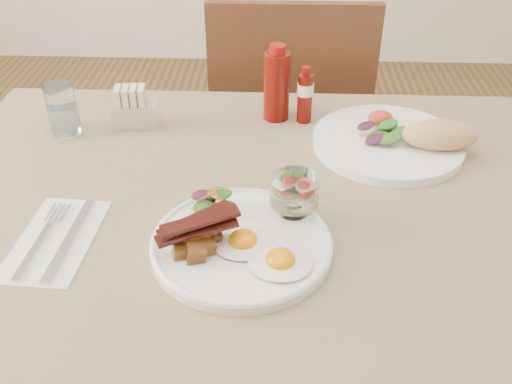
{
  "coord_description": "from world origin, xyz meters",
  "views": [
    {
      "loc": [
        -0.03,
        -0.79,
        1.33
      ],
      "look_at": [
        -0.06,
        -0.06,
        0.82
      ],
      "focal_mm": 40.0,
      "sensor_mm": 36.0,
      "label": 1
    }
  ],
  "objects_px": {
    "fruit_cup": "(294,191)",
    "chair_far": "(288,132)",
    "sugar_caddy": "(135,110)",
    "table": "(293,243)",
    "second_plate": "(400,139)",
    "hot_sauce_bottle": "(305,95)",
    "water_glass": "(63,112)",
    "ketchup_bottle": "(277,85)",
    "main_plate": "(241,245)"
  },
  "relations": [
    {
      "from": "main_plate",
      "to": "fruit_cup",
      "type": "xyz_separation_m",
      "value": [
        0.08,
        0.07,
        0.05
      ]
    },
    {
      "from": "table",
      "to": "main_plate",
      "type": "distance_m",
      "value": 0.18
    },
    {
      "from": "ketchup_bottle",
      "to": "sugar_caddy",
      "type": "xyz_separation_m",
      "value": [
        -0.29,
        -0.05,
        -0.04
      ]
    },
    {
      "from": "table",
      "to": "hot_sauce_bottle",
      "type": "relative_size",
      "value": 10.79
    },
    {
      "from": "fruit_cup",
      "to": "sugar_caddy",
      "type": "bearing_deg",
      "value": 136.25
    },
    {
      "from": "second_plate",
      "to": "hot_sauce_bottle",
      "type": "distance_m",
      "value": 0.22
    },
    {
      "from": "chair_far",
      "to": "sugar_caddy",
      "type": "relative_size",
      "value": 9.17
    },
    {
      "from": "second_plate",
      "to": "fruit_cup",
      "type": "bearing_deg",
      "value": -131.23
    },
    {
      "from": "fruit_cup",
      "to": "hot_sauce_bottle",
      "type": "height_order",
      "value": "hot_sauce_bottle"
    },
    {
      "from": "second_plate",
      "to": "hot_sauce_bottle",
      "type": "height_order",
      "value": "hot_sauce_bottle"
    },
    {
      "from": "chair_far",
      "to": "second_plate",
      "type": "distance_m",
      "value": 0.57
    },
    {
      "from": "chair_far",
      "to": "sugar_caddy",
      "type": "height_order",
      "value": "chair_far"
    },
    {
      "from": "second_plate",
      "to": "sugar_caddy",
      "type": "height_order",
      "value": "sugar_caddy"
    },
    {
      "from": "second_plate",
      "to": "water_glass",
      "type": "height_order",
      "value": "water_glass"
    },
    {
      "from": "ketchup_bottle",
      "to": "water_glass",
      "type": "distance_m",
      "value": 0.44
    },
    {
      "from": "second_plate",
      "to": "main_plate",
      "type": "bearing_deg",
      "value": -132.75
    },
    {
      "from": "sugar_caddy",
      "to": "second_plate",
      "type": "bearing_deg",
      "value": -13.47
    },
    {
      "from": "main_plate",
      "to": "hot_sauce_bottle",
      "type": "distance_m",
      "value": 0.44
    },
    {
      "from": "sugar_caddy",
      "to": "water_glass",
      "type": "height_order",
      "value": "water_glass"
    },
    {
      "from": "hot_sauce_bottle",
      "to": "sugar_caddy",
      "type": "xyz_separation_m",
      "value": [
        -0.35,
        -0.04,
        -0.02
      ]
    },
    {
      "from": "fruit_cup",
      "to": "hot_sauce_bottle",
      "type": "bearing_deg",
      "value": 85.51
    },
    {
      "from": "table",
      "to": "water_glass",
      "type": "height_order",
      "value": "water_glass"
    },
    {
      "from": "second_plate",
      "to": "water_glass",
      "type": "distance_m",
      "value": 0.68
    },
    {
      "from": "table",
      "to": "second_plate",
      "type": "xyz_separation_m",
      "value": [
        0.21,
        0.2,
        0.11
      ]
    },
    {
      "from": "fruit_cup",
      "to": "second_plate",
      "type": "distance_m",
      "value": 0.33
    },
    {
      "from": "water_glass",
      "to": "sugar_caddy",
      "type": "bearing_deg",
      "value": 12.88
    },
    {
      "from": "hot_sauce_bottle",
      "to": "table",
      "type": "bearing_deg",
      "value": -94.41
    },
    {
      "from": "chair_far",
      "to": "main_plate",
      "type": "height_order",
      "value": "chair_far"
    },
    {
      "from": "hot_sauce_bottle",
      "to": "water_glass",
      "type": "bearing_deg",
      "value": -172.09
    },
    {
      "from": "main_plate",
      "to": "hot_sauce_bottle",
      "type": "bearing_deg",
      "value": 75.74
    },
    {
      "from": "fruit_cup",
      "to": "ketchup_bottle",
      "type": "bearing_deg",
      "value": 95.12
    },
    {
      "from": "table",
      "to": "ketchup_bottle",
      "type": "xyz_separation_m",
      "value": [
        -0.04,
        0.32,
        0.17
      ]
    },
    {
      "from": "fruit_cup",
      "to": "water_glass",
      "type": "xyz_separation_m",
      "value": [
        -0.47,
        0.28,
        -0.01
      ]
    },
    {
      "from": "hot_sauce_bottle",
      "to": "water_glass",
      "type": "xyz_separation_m",
      "value": [
        -0.49,
        -0.07,
        -0.01
      ]
    },
    {
      "from": "fruit_cup",
      "to": "sugar_caddy",
      "type": "height_order",
      "value": "fruit_cup"
    },
    {
      "from": "chair_far",
      "to": "water_glass",
      "type": "relative_size",
      "value": 8.89
    },
    {
      "from": "hot_sauce_bottle",
      "to": "main_plate",
      "type": "bearing_deg",
      "value": -104.26
    },
    {
      "from": "main_plate",
      "to": "water_glass",
      "type": "xyz_separation_m",
      "value": [
        -0.39,
        0.36,
        0.04
      ]
    },
    {
      "from": "second_plate",
      "to": "hot_sauce_bottle",
      "type": "xyz_separation_m",
      "value": [
        -0.19,
        0.11,
        0.04
      ]
    },
    {
      "from": "table",
      "to": "second_plate",
      "type": "distance_m",
      "value": 0.31
    },
    {
      "from": "main_plate",
      "to": "table",
      "type": "bearing_deg",
      "value": 55.12
    },
    {
      "from": "ketchup_bottle",
      "to": "sugar_caddy",
      "type": "relative_size",
      "value": 1.61
    },
    {
      "from": "sugar_caddy",
      "to": "fruit_cup",
      "type": "bearing_deg",
      "value": -49.84
    },
    {
      "from": "ketchup_bottle",
      "to": "water_glass",
      "type": "xyz_separation_m",
      "value": [
        -0.43,
        -0.08,
        -0.03
      ]
    },
    {
      "from": "chair_far",
      "to": "second_plate",
      "type": "xyz_separation_m",
      "value": [
        0.21,
        -0.47,
        0.25
      ]
    },
    {
      "from": "fruit_cup",
      "to": "chair_far",
      "type": "bearing_deg",
      "value": 89.67
    },
    {
      "from": "chair_far",
      "to": "fruit_cup",
      "type": "height_order",
      "value": "chair_far"
    },
    {
      "from": "fruit_cup",
      "to": "second_plate",
      "type": "bearing_deg",
      "value": 48.77
    },
    {
      "from": "sugar_caddy",
      "to": "chair_far",
      "type": "bearing_deg",
      "value": 44.16
    },
    {
      "from": "table",
      "to": "fruit_cup",
      "type": "distance_m",
      "value": 0.16
    }
  ]
}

